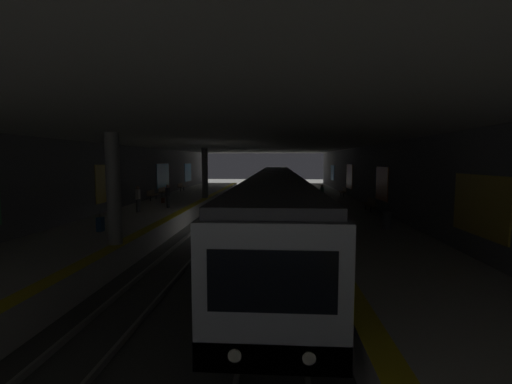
# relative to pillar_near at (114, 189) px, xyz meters

# --- Properties ---
(ground_plane) EXTENTS (120.00, 120.00, 0.00)m
(ground_plane) POSITION_rel_pillar_near_xyz_m (8.93, -4.35, -3.33)
(ground_plane) COLOR #42423F
(track_left) EXTENTS (60.00, 1.53, 0.16)m
(track_left) POSITION_rel_pillar_near_xyz_m (8.93, -6.55, -3.25)
(track_left) COLOR gray
(track_left) RESTS_ON ground
(track_right) EXTENTS (60.00, 1.53, 0.16)m
(track_right) POSITION_rel_pillar_near_xyz_m (8.93, -2.15, -3.25)
(track_right) COLOR gray
(track_right) RESTS_ON ground
(platform_left) EXTENTS (60.00, 5.30, 1.06)m
(platform_left) POSITION_rel_pillar_near_xyz_m (8.93, -10.90, -2.80)
(platform_left) COLOR beige
(platform_left) RESTS_ON ground
(platform_right) EXTENTS (60.00, 5.30, 1.06)m
(platform_right) POSITION_rel_pillar_near_xyz_m (8.93, 2.20, -2.80)
(platform_right) COLOR beige
(platform_right) RESTS_ON ground
(wall_left) EXTENTS (60.00, 0.56, 5.60)m
(wall_left) POSITION_rel_pillar_near_xyz_m (8.96, -13.80, -0.52)
(wall_left) COLOR slate
(wall_left) RESTS_ON ground
(wall_right) EXTENTS (60.00, 0.56, 5.60)m
(wall_right) POSITION_rel_pillar_near_xyz_m (9.00, 5.10, -0.52)
(wall_right) COLOR slate
(wall_right) RESTS_ON ground
(ceiling_slab) EXTENTS (60.00, 19.40, 0.40)m
(ceiling_slab) POSITION_rel_pillar_near_xyz_m (8.93, -4.35, 2.47)
(ceiling_slab) COLOR beige
(ceiling_slab) RESTS_ON wall_left
(pillar_near) EXTENTS (0.56, 0.56, 4.55)m
(pillar_near) POSITION_rel_pillar_near_xyz_m (0.00, 0.00, 0.00)
(pillar_near) COLOR gray
(pillar_near) RESTS_ON platform_right
(pillar_far) EXTENTS (0.56, 0.56, 4.55)m
(pillar_far) POSITION_rel_pillar_near_xyz_m (17.73, 0.00, 0.00)
(pillar_far) COLOR gray
(pillar_far) RESTS_ON platform_right
(metro_train) EXTENTS (37.59, 2.83, 3.49)m
(metro_train) POSITION_rel_pillar_near_xyz_m (10.97, -6.55, -1.30)
(metro_train) COLOR #B7BCC6
(metro_train) RESTS_ON track_left
(bench_left_mid) EXTENTS (1.70, 0.47, 0.86)m
(bench_left_mid) POSITION_rel_pillar_near_xyz_m (10.07, -12.88, -1.75)
(bench_left_mid) COLOR #262628
(bench_left_mid) RESTS_ON platform_left
(bench_left_far) EXTENTS (1.70, 0.47, 0.86)m
(bench_left_far) POSITION_rel_pillar_near_xyz_m (19.44, -12.88, -1.75)
(bench_left_far) COLOR #262628
(bench_left_far) RESTS_ON platform_left
(bench_right_near) EXTENTS (1.70, 0.47, 0.86)m
(bench_right_near) POSITION_rel_pillar_near_xyz_m (15.59, 4.18, -1.75)
(bench_right_near) COLOR #262628
(bench_right_near) RESTS_ON platform_right
(bench_right_mid) EXTENTS (1.70, 0.47, 0.86)m
(bench_right_mid) POSITION_rel_pillar_near_xyz_m (18.52, 4.18, -1.75)
(bench_right_mid) COLOR #262628
(bench_right_mid) RESTS_ON platform_right
(bench_right_far) EXTENTS (1.70, 0.47, 0.86)m
(bench_right_far) POSITION_rel_pillar_near_xyz_m (24.66, 4.18, -1.75)
(bench_right_far) COLOR #262628
(bench_right_far) RESTS_ON platform_right
(person_waiting_near) EXTENTS (0.60, 0.22, 1.57)m
(person_waiting_near) POSITION_rel_pillar_near_xyz_m (13.39, -10.12, -1.43)
(person_waiting_near) COLOR #3E3E3E
(person_waiting_near) RESTS_ON platform_left
(person_walking_mid) EXTENTS (0.60, 0.24, 1.74)m
(person_walking_mid) POSITION_rel_pillar_near_xyz_m (8.65, 2.59, -1.32)
(person_walking_mid) COLOR #3E3E3E
(person_walking_mid) RESTS_ON platform_right
(person_standing_far) EXTENTS (0.60, 0.23, 1.68)m
(person_standing_far) POSITION_rel_pillar_near_xyz_m (10.89, 1.29, -1.36)
(person_standing_far) COLOR #333333
(person_standing_far) RESTS_ON platform_right
(suitcase_rolling) EXTENTS (0.36, 0.26, 0.99)m
(suitcase_rolling) POSITION_rel_pillar_near_xyz_m (2.44, 1.92, -1.93)
(suitcase_rolling) COLOR navy
(suitcase_rolling) RESTS_ON platform_right
(backpack_on_floor) EXTENTS (0.30, 0.20, 0.40)m
(backpack_on_floor) POSITION_rel_pillar_near_xyz_m (13.66, 2.60, -2.08)
(backpack_on_floor) COLOR maroon
(backpack_on_floor) RESTS_ON platform_right
(trash_bin) EXTENTS (0.44, 0.44, 0.85)m
(trash_bin) POSITION_rel_pillar_near_xyz_m (3.94, -12.15, -1.85)
(trash_bin) COLOR #595B5E
(trash_bin) RESTS_ON platform_left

